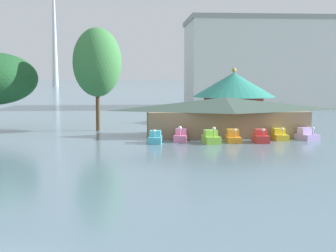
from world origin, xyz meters
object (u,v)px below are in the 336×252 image
(pedal_boat_cyan, at_px, (155,138))
(distant_broadcast_tower, at_px, (54,9))
(pedal_boat_pink, at_px, (181,136))
(shoreline_tree_mid, at_px, (97,62))
(background_building_block, at_px, (269,63))
(pedal_boat_red, at_px, (261,137))
(boathouse, at_px, (225,115))
(pedal_boat_orange, at_px, (233,137))
(green_roof_pavilion, at_px, (234,93))
(pedal_boat_lavender, at_px, (307,135))
(pedal_boat_lime, at_px, (211,138))
(pedal_boat_yellow, at_px, (279,135))

(pedal_boat_cyan, bearing_deg, distant_broadcast_tower, -161.97)
(pedal_boat_pink, bearing_deg, shoreline_tree_mid, -127.78)
(shoreline_tree_mid, height_order, background_building_block, background_building_block)
(pedal_boat_red, relative_size, distant_broadcast_tower, 0.02)
(boathouse, xyz_separation_m, shoreline_tree_mid, (-15.12, 6.08, 6.25))
(shoreline_tree_mid, xyz_separation_m, distant_broadcast_tower, (-52.01, 293.75, 46.58))
(pedal_boat_cyan, xyz_separation_m, pedal_boat_orange, (8.18, 0.25, 0.01))
(pedal_boat_pink, distance_m, green_roof_pavilion, 23.00)
(pedal_boat_pink, relative_size, shoreline_tree_mid, 0.23)
(shoreline_tree_mid, relative_size, distant_broadcast_tower, 0.10)
(pedal_boat_lavender, xyz_separation_m, background_building_block, (11.81, 56.78, 9.34))
(pedal_boat_lime, distance_m, green_roof_pavilion, 23.57)
(boathouse, distance_m, distant_broadcast_tower, 311.75)
(pedal_boat_red, xyz_separation_m, distant_broadcast_tower, (-69.72, 305.95, 54.61))
(boathouse, relative_size, background_building_block, 0.52)
(pedal_boat_pink, height_order, green_roof_pavilion, green_roof_pavilion)
(pedal_boat_orange, distance_m, background_building_block, 62.20)
(pedal_boat_pink, relative_size, pedal_boat_yellow, 1.10)
(pedal_boat_pink, xyz_separation_m, pedal_boat_lime, (2.95, -1.79, 0.00))
(pedal_boat_cyan, relative_size, pedal_boat_yellow, 0.95)
(shoreline_tree_mid, xyz_separation_m, background_building_block, (35.08, 46.47, 1.27))
(background_building_block, bearing_deg, pedal_boat_lavender, -101.75)
(pedal_boat_cyan, xyz_separation_m, shoreline_tree_mid, (-6.70, 11.87, 8.07))
(green_roof_pavilion, xyz_separation_m, background_building_block, (15.68, 36.75, 5.54))
(pedal_boat_yellow, relative_size, green_roof_pavilion, 0.22)
(pedal_boat_pink, relative_size, pedal_boat_lime, 1.12)
(pedal_boat_orange, xyz_separation_m, pedal_boat_lavender, (8.40, 1.30, -0.01))
(pedal_boat_red, distance_m, distant_broadcast_tower, 318.51)
(background_building_block, bearing_deg, shoreline_tree_mid, -127.05)
(pedal_boat_red, bearing_deg, pedal_boat_yellow, 131.99)
(green_roof_pavilion, bearing_deg, boathouse, -105.16)
(pedal_boat_yellow, xyz_separation_m, boathouse, (-5.14, 4.08, 1.85))
(pedal_boat_red, height_order, boathouse, boathouse)
(pedal_boat_pink, distance_m, boathouse, 7.50)
(pedal_boat_pink, relative_size, boathouse, 0.15)
(pedal_boat_red, relative_size, shoreline_tree_mid, 0.19)
(pedal_boat_pink, bearing_deg, pedal_boat_yellow, 103.44)
(pedal_boat_lavender, xyz_separation_m, distant_broadcast_tower, (-75.29, 304.06, 54.65))
(pedal_boat_yellow, bearing_deg, pedal_boat_cyan, -83.05)
(pedal_boat_red, height_order, shoreline_tree_mid, shoreline_tree_mid)
(green_roof_pavilion, height_order, distant_broadcast_tower, distant_broadcast_tower)
(boathouse, xyz_separation_m, background_building_block, (19.96, 52.55, 7.52))
(pedal_boat_lavender, bearing_deg, pedal_boat_red, -89.10)
(pedal_boat_cyan, distance_m, pedal_boat_yellow, 13.67)
(pedal_boat_lime, bearing_deg, pedal_boat_orange, 103.73)
(pedal_boat_yellow, bearing_deg, green_roof_pavilion, -177.76)
(pedal_boat_lime, relative_size, background_building_block, 0.07)
(pedal_boat_pink, xyz_separation_m, pedal_boat_lavender, (13.79, 0.37, -0.03))
(boathouse, bearing_deg, pedal_boat_pink, -140.75)
(pedal_boat_yellow, bearing_deg, background_building_block, 165.11)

